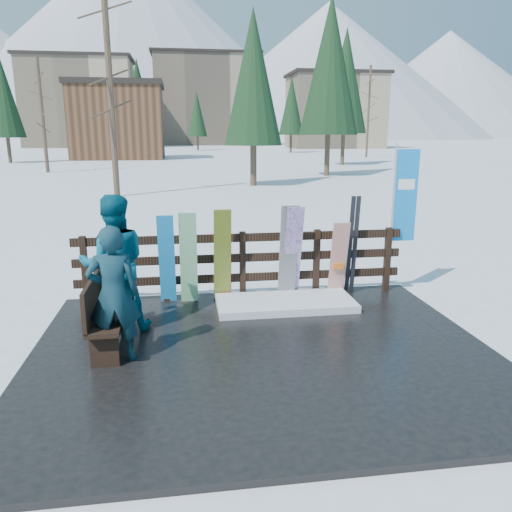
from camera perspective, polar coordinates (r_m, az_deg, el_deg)
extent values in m
plane|color=white|center=(6.69, 0.80, -11.25)|extent=(700.00, 700.00, 0.00)
cube|color=black|center=(6.68, 0.80, -10.94)|extent=(6.00, 5.00, 0.08)
cube|color=black|center=(8.63, -18.96, -1.60)|extent=(0.10, 0.10, 1.15)
cube|color=black|center=(8.48, -10.30, -1.33)|extent=(0.10, 0.10, 1.15)
cube|color=black|center=(8.53, -1.54, -1.02)|extent=(0.10, 0.10, 1.15)
cube|color=black|center=(8.77, 6.92, -0.69)|extent=(0.10, 0.10, 1.15)
cube|color=black|center=(9.19, 14.77, -0.38)|extent=(0.10, 0.10, 1.15)
cube|color=black|center=(8.59, -1.53, -2.47)|extent=(5.60, 0.05, 0.14)
cube|color=black|center=(8.50, -1.54, -0.20)|extent=(5.60, 0.05, 0.14)
cube|color=black|center=(8.42, -1.56, 2.11)|extent=(5.60, 0.05, 0.14)
cube|color=white|center=(8.21, 3.38, -5.39)|extent=(2.23, 1.00, 0.12)
cube|color=black|center=(6.86, -16.36, -6.42)|extent=(0.40, 1.50, 0.06)
cube|color=black|center=(6.39, -16.94, -10.16)|extent=(0.34, 0.06, 0.45)
cube|color=black|center=(7.49, -15.64, -6.47)|extent=(0.34, 0.06, 0.45)
cube|color=black|center=(6.80, -18.02, -4.31)|extent=(0.05, 1.50, 0.50)
cube|color=#1C9DF1|center=(8.22, -10.15, -0.44)|extent=(0.26, 0.41, 1.53)
cube|color=white|center=(8.21, -7.72, -0.27)|extent=(0.28, 0.30, 1.55)
cube|color=#BFDC2A|center=(8.23, -3.87, 0.01)|extent=(0.28, 0.39, 1.60)
cube|color=white|center=(8.40, 4.24, 0.36)|extent=(0.28, 0.41, 1.62)
cube|color=black|center=(8.38, 3.70, 0.37)|extent=(0.30, 0.26, 1.63)
cube|color=silver|center=(8.64, 9.41, -0.41)|extent=(0.29, 0.27, 1.32)
cube|color=#B61637|center=(8.30, -3.72, 0.03)|extent=(0.07, 0.21, 1.57)
cube|color=#B61637|center=(8.31, -3.10, 0.05)|extent=(0.07, 0.21, 1.57)
cube|color=black|center=(8.72, 10.67, 1.11)|extent=(0.08, 0.20, 1.75)
cube|color=black|center=(8.75, 11.23, 1.12)|extent=(0.08, 0.20, 1.75)
cylinder|color=silver|center=(9.12, 15.29, 4.13)|extent=(0.04, 0.04, 2.60)
cube|color=#0C7DD9|center=(9.16, 16.72, 6.61)|extent=(0.42, 0.02, 1.60)
imported|color=#154746|center=(6.31, -15.97, -4.27)|extent=(0.66, 0.46, 1.71)
imported|color=#08556D|center=(7.27, -15.90, -0.88)|extent=(1.05, 0.87, 1.96)
cube|color=tan|center=(118.04, -19.41, 16.03)|extent=(22.00, 14.00, 18.00)
cube|color=black|center=(118.89, -19.79, 20.50)|extent=(23.10, 14.70, 0.60)
cube|color=gray|center=(136.41, -5.69, 17.15)|extent=(26.00, 16.00, 22.00)
cube|color=black|center=(137.55, -5.81, 21.86)|extent=(27.30, 16.80, 0.60)
cube|color=tan|center=(105.71, 9.01, 15.88)|extent=(18.00, 12.00, 14.00)
cube|color=black|center=(106.25, 9.17, 19.82)|extent=(18.90, 12.60, 0.60)
cube|color=brown|center=(61.40, -15.45, 14.40)|extent=(10.00, 8.00, 8.00)
cube|color=black|center=(61.63, -15.71, 18.39)|extent=(10.50, 8.40, 0.60)
cylinder|color=#382B1E|center=(24.26, -16.34, 18.12)|extent=(0.28, 0.28, 9.77)
cone|color=black|center=(28.31, -0.31, 17.04)|extent=(3.20, 3.20, 8.89)
cone|color=black|center=(35.52, 8.37, 18.04)|extent=(4.00, 4.00, 11.11)
cylinder|color=#382B1E|center=(41.24, -23.22, 14.48)|extent=(0.28, 0.28, 8.21)
cone|color=black|center=(48.45, 10.09, 17.05)|extent=(4.15, 4.15, 11.52)
cone|color=black|center=(56.65, -26.79, 14.52)|extent=(3.57, 3.57, 9.92)
cylinder|color=#382B1E|center=(65.22, 12.74, 15.76)|extent=(0.28, 0.28, 10.90)
cone|color=black|center=(66.24, -13.24, 15.86)|extent=(4.06, 4.06, 11.28)
cone|color=black|center=(79.85, 4.04, 15.58)|extent=(3.87, 3.87, 10.75)
cone|color=black|center=(91.06, -6.74, 14.91)|extent=(3.43, 3.43, 9.54)
cone|color=white|center=(351.88, -14.12, 22.75)|extent=(260.00, 260.00, 120.00)
cone|color=white|center=(330.92, 8.13, 20.10)|extent=(200.00, 200.00, 80.00)
cone|color=white|center=(382.98, 20.89, 17.75)|extent=(180.00, 180.00, 70.00)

